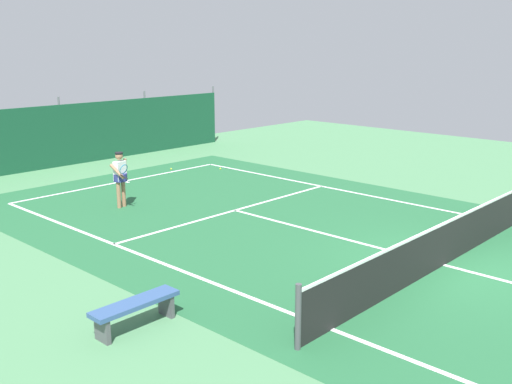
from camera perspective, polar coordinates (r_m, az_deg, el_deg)
name	(u,v)px	position (r m, az deg, el deg)	size (l,w,h in m)	color
ground_plane	(443,265)	(13.64, 17.50, -6.71)	(36.00, 36.00, 0.00)	#4C8456
court_surface	(443,265)	(13.64, 17.50, -6.69)	(11.02, 26.60, 0.01)	#236038
tennis_net	(445,243)	(13.47, 17.66, -4.67)	(10.12, 0.10, 1.10)	black
back_fence	(57,148)	(24.99, -18.54, 4.04)	(16.30, 0.98, 2.70)	#14472D
tennis_player	(120,175)	(17.73, -12.87, 1.57)	(0.62, 0.81, 1.64)	#9E7051
tennis_ball_near_player	(220,169)	(22.82, -3.44, 2.24)	(0.07, 0.07, 0.07)	#CCDB33
tennis_ball_midcourt	(171,169)	(22.98, -8.13, 2.20)	(0.07, 0.07, 0.07)	#CCDB33
courtside_bench	(135,307)	(10.36, -11.48, -10.78)	(1.60, 0.40, 0.49)	#335184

